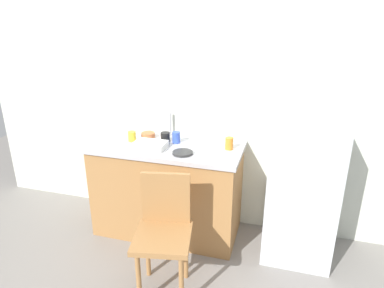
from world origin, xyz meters
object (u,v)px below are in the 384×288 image
object	(u,v)px
dish_tray	(150,145)
cup_blue	(176,137)
refrigerator	(301,191)
cup_black	(165,137)
terracotta_bowl	(148,135)
hotplate	(183,153)
cup_yellow	(132,136)
cup_orange	(229,143)
chair	(164,229)

from	to	relation	value
dish_tray	cup_blue	size ratio (longest dim) A/B	2.79
refrigerator	cup_blue	distance (m)	1.16
cup_black	terracotta_bowl	bearing A→B (deg)	162.79
terracotta_bowl	hotplate	xyz separation A→B (m)	(0.44, -0.30, -0.01)
cup_yellow	cup_blue	xyz separation A→B (m)	(0.40, 0.07, 0.00)
refrigerator	hotplate	distance (m)	1.03
cup_yellow	cup_black	distance (m)	0.30
cup_yellow	cup_blue	distance (m)	0.41
cup_black	hotplate	bearing A→B (deg)	-44.88
dish_tray	cup_orange	distance (m)	0.68
dish_tray	cup_yellow	xyz separation A→B (m)	(-0.22, 0.11, 0.02)
terracotta_bowl	cup_yellow	world-z (taller)	cup_yellow
chair	cup_blue	world-z (taller)	cup_blue
terracotta_bowl	hotplate	size ratio (longest dim) A/B	0.75
hotplate	refrigerator	bearing A→B (deg)	10.38
chair	hotplate	world-z (taller)	hotplate
chair	cup_black	bearing A→B (deg)	97.68
chair	cup_black	size ratio (longest dim) A/B	10.39
terracotta_bowl	cup_yellow	size ratio (longest dim) A/B	1.41
terracotta_bowl	hotplate	distance (m)	0.53
terracotta_bowl	hotplate	bearing A→B (deg)	-34.56
terracotta_bowl	refrigerator	bearing A→B (deg)	-4.95
cup_black	dish_tray	bearing A→B (deg)	-112.32
cup_blue	cup_black	world-z (taller)	cup_blue
chair	dish_tray	xyz separation A→B (m)	(-0.34, 0.59, 0.40)
chair	cup_black	world-z (taller)	cup_black
hotplate	cup_orange	size ratio (longest dim) A/B	1.62
chair	hotplate	size ratio (longest dim) A/B	5.24
chair	cup_yellow	world-z (taller)	cup_yellow
chair	cup_yellow	size ratio (longest dim) A/B	9.84
cup_yellow	refrigerator	bearing A→B (deg)	0.34
dish_tray	hotplate	distance (m)	0.32
dish_tray	terracotta_bowl	distance (m)	0.27
chair	terracotta_bowl	world-z (taller)	terracotta_bowl
cup_blue	hotplate	bearing A→B (deg)	-60.48
refrigerator	terracotta_bowl	bearing A→B (deg)	175.05
chair	dish_tray	world-z (taller)	dish_tray
cup_orange	cup_black	size ratio (longest dim) A/B	1.22
dish_tray	cup_blue	distance (m)	0.26
chair	terracotta_bowl	xyz separation A→B (m)	(-0.46, 0.83, 0.40)
cup_black	cup_yellow	bearing A→B (deg)	-166.65
hotplate	cup_orange	xyz separation A→B (m)	(0.35, 0.21, 0.04)
dish_tray	cup_yellow	world-z (taller)	cup_yellow
chair	hotplate	bearing A→B (deg)	81.27
chair	cup_blue	xyz separation A→B (m)	(-0.16, 0.77, 0.43)
chair	cup_black	xyz separation A→B (m)	(-0.26, 0.77, 0.42)
hotplate	terracotta_bowl	bearing A→B (deg)	145.44
refrigerator	terracotta_bowl	distance (m)	1.45
terracotta_bowl	cup_black	world-z (taller)	cup_black
cup_orange	cup_yellow	bearing A→B (deg)	-177.18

